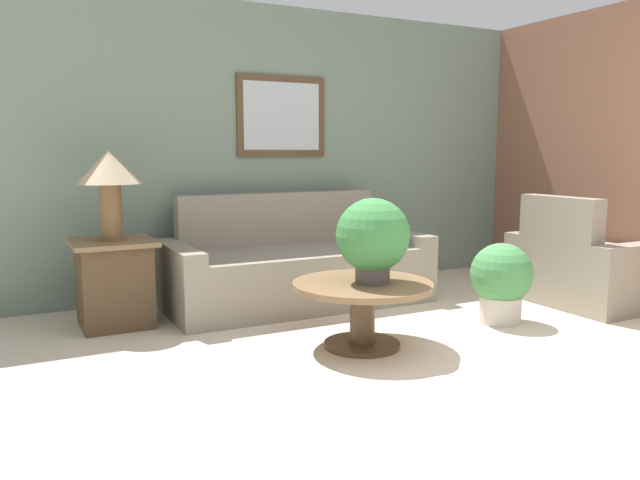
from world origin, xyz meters
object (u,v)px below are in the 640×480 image
at_px(coffee_table, 363,300).
at_px(potted_plant_on_table, 373,237).
at_px(potted_plant_floor, 501,280).
at_px(side_table, 114,282).
at_px(armchair, 586,269).
at_px(couch_main, 295,269).
at_px(table_lamp, 109,175).

xyz_separation_m(coffee_table, potted_plant_on_table, (0.05, -0.04, 0.42)).
bearing_deg(potted_plant_floor, side_table, 154.49).
distance_m(armchair, potted_plant_floor, 1.10).
distance_m(couch_main, potted_plant_on_table, 1.43).
relative_size(couch_main, side_table, 3.42).
relative_size(side_table, table_lamp, 0.98).
height_order(table_lamp, potted_plant_floor, table_lamp).
bearing_deg(side_table, table_lamp, 0.00).
relative_size(couch_main, armchair, 2.00).
bearing_deg(couch_main, coffee_table, -95.28).
bearing_deg(potted_plant_on_table, coffee_table, 136.31).
relative_size(table_lamp, potted_plant_on_table, 1.18).
bearing_deg(couch_main, armchair, -27.18).
xyz_separation_m(armchair, coffee_table, (-2.34, -0.17, 0.02)).
bearing_deg(potted_plant_floor, couch_main, 131.24).
bearing_deg(side_table, armchair, -16.62).
relative_size(armchair, side_table, 1.71).
bearing_deg(potted_plant_floor, coffee_table, -178.51).
bearing_deg(armchair, coffee_table, 94.42).
xyz_separation_m(couch_main, coffee_table, (-0.12, -1.31, 0.02)).
xyz_separation_m(couch_main, potted_plant_on_table, (-0.07, -1.36, 0.44)).
relative_size(potted_plant_on_table, potted_plant_floor, 0.91).
bearing_deg(armchair, side_table, 73.54).
relative_size(armchair, coffee_table, 1.19).
relative_size(side_table, potted_plant_floor, 1.06).
bearing_deg(side_table, coffee_table, -43.00).
height_order(coffee_table, potted_plant_on_table, potted_plant_on_table).
xyz_separation_m(table_lamp, potted_plant_floor, (2.62, -1.25, -0.79)).
bearing_deg(table_lamp, coffee_table, -43.00).
distance_m(coffee_table, side_table, 1.88).
distance_m(couch_main, side_table, 1.50).
bearing_deg(potted_plant_floor, table_lamp, 154.49).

